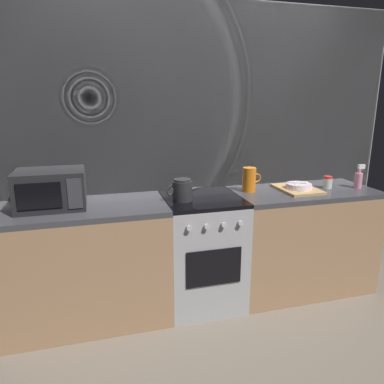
{
  "coord_description": "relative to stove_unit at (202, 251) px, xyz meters",
  "views": [
    {
      "loc": [
        -0.79,
        -2.57,
        1.65
      ],
      "look_at": [
        -0.08,
        0.0,
        0.95
      ],
      "focal_mm": 33.58,
      "sensor_mm": 36.0,
      "label": 1
    }
  ],
  "objects": [
    {
      "name": "spice_jar",
      "position": [
        1.12,
        0.0,
        0.5
      ],
      "size": [
        0.08,
        0.08,
        0.1
      ],
      "color": "silver",
      "rests_on": "counter_right"
    },
    {
      "name": "dish_pile",
      "position": [
        0.84,
        -0.0,
        0.47
      ],
      "size": [
        0.3,
        0.4,
        0.07
      ],
      "color": "tan",
      "rests_on": "counter_right"
    },
    {
      "name": "back_wall",
      "position": [
        0.0,
        0.32,
        0.75
      ],
      "size": [
        3.6,
        0.05,
        2.4
      ],
      "color": "gray",
      "rests_on": "ground_plane"
    },
    {
      "name": "ground_plane",
      "position": [
        0.0,
        0.0,
        -0.45
      ],
      "size": [
        8.0,
        8.0,
        0.0
      ],
      "primitive_type": "plane",
      "color": "#6B6054"
    },
    {
      "name": "stove_unit",
      "position": [
        0.0,
        0.0,
        0.0
      ],
      "size": [
        0.6,
        0.63,
        0.9
      ],
      "color": "#9E9EA3",
      "rests_on": "ground_plane"
    },
    {
      "name": "counter_right",
      "position": [
        0.9,
        0.0,
        0.0
      ],
      "size": [
        1.2,
        0.6,
        0.9
      ],
      "color": "#997251",
      "rests_on": "ground_plane"
    },
    {
      "name": "pitcher",
      "position": [
        0.43,
        0.08,
        0.55
      ],
      "size": [
        0.16,
        0.11,
        0.2
      ],
      "color": "orange",
      "rests_on": "counter_right"
    },
    {
      "name": "spray_bottle",
      "position": [
        1.38,
        -0.06,
        0.53
      ],
      "size": [
        0.08,
        0.06,
        0.2
      ],
      "color": "pink",
      "rests_on": "counter_right"
    },
    {
      "name": "kettle",
      "position": [
        -0.17,
        -0.04,
        0.53
      ],
      "size": [
        0.28,
        0.15,
        0.17
      ],
      "color": "#262628",
      "rests_on": "stove_unit"
    },
    {
      "name": "counter_left",
      "position": [
        -0.9,
        0.0,
        0.0
      ],
      "size": [
        1.2,
        0.6,
        0.9
      ],
      "color": "#997251",
      "rests_on": "ground_plane"
    },
    {
      "name": "microwave",
      "position": [
        -1.1,
        0.03,
        0.59
      ],
      "size": [
        0.46,
        0.35,
        0.27
      ],
      "color": "black",
      "rests_on": "counter_left"
    }
  ]
}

